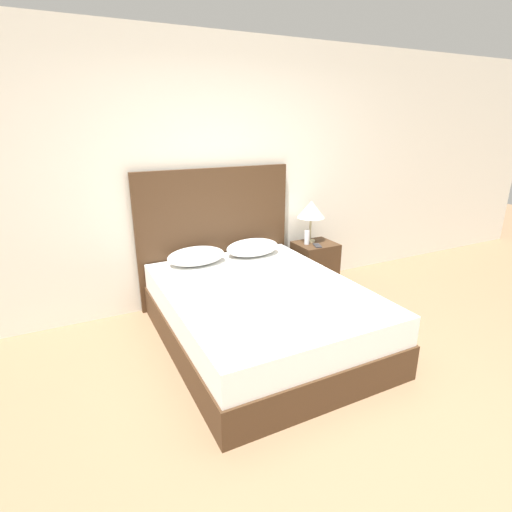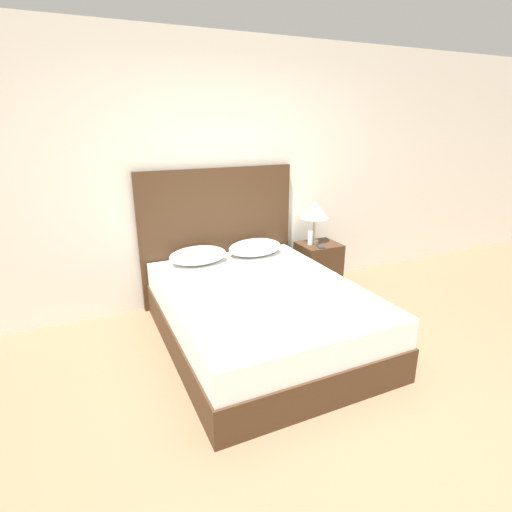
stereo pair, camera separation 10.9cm
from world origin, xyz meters
The scene contains 11 objects.
ground_plane centered at (0.00, 0.00, 0.00)m, with size 16.00×16.00×0.00m, color #8C6B4C.
wall_back centered at (0.00, 2.26, 1.35)m, with size 10.00×0.06×2.70m.
bed centered at (-0.12, 1.12, 0.26)m, with size 1.60×2.07×0.53m.
headboard centered at (-0.12, 2.18, 0.72)m, with size 1.68×0.05×1.44m.
pillow_left centered at (-0.43, 1.92, 0.62)m, with size 0.58×0.36×0.17m.
pillow_right centered at (0.19, 1.92, 0.62)m, with size 0.58×0.36×0.17m.
phone_on_bed centered at (0.04, 1.14, 0.54)m, with size 0.12×0.17×0.01m.
nightstand centered at (0.99, 1.91, 0.28)m, with size 0.45×0.39×0.56m.
table_lamp centered at (0.97, 1.99, 0.93)m, with size 0.31×0.31×0.48m.
phone_on_nightstand centered at (0.95, 1.81, 0.56)m, with size 0.12×0.16×0.01m.
toiletry_bottle centered at (0.88, 1.93, 0.64)m, with size 0.06×0.06×0.16m.
Camera 1 is at (-1.58, -1.68, 1.90)m, focal length 28.00 mm.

